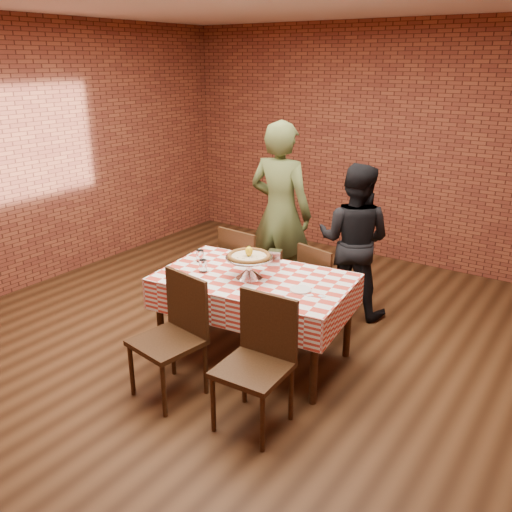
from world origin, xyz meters
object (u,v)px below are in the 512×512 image
at_px(pizza_stand, 249,267).
at_px(chair_far_left, 250,270).
at_px(chair_near_left, 167,340).
at_px(chair_far_right, 326,288).
at_px(pizza, 249,257).
at_px(diner_olive, 280,213).
at_px(table, 255,318).
at_px(water_glass_right, 200,256).
at_px(condiment_caddy, 275,259).
at_px(diner_black, 354,241).
at_px(chair_near_right, 253,367).
at_px(water_glass_left, 203,266).

relative_size(pizza_stand, chair_far_left, 0.43).
xyz_separation_m(chair_near_left, chair_far_right, (0.48, 1.62, -0.04)).
height_order(pizza, diner_olive, diner_olive).
xyz_separation_m(pizza_stand, chair_far_left, (-0.51, 0.73, -0.38)).
distance_m(table, water_glass_right, 0.74).
distance_m(pizza_stand, chair_far_left, 0.97).
xyz_separation_m(condiment_caddy, diner_black, (0.26, 1.02, -0.07)).
relative_size(table, chair_near_left, 1.66).
relative_size(chair_far_left, chair_far_right, 1.06).
distance_m(table, pizza_stand, 0.47).
xyz_separation_m(pizza, chair_near_left, (-0.20, -0.79, -0.47)).
height_order(pizza_stand, condiment_caddy, pizza_stand).
bearing_deg(pizza, diner_black, 76.66).
bearing_deg(chair_near_left, diner_black, 84.98).
bearing_deg(chair_near_right, pizza, 123.82).
height_order(pizza_stand, diner_black, diner_black).
height_order(chair_near_left, chair_far_left, chair_near_left).
bearing_deg(pizza, chair_near_right, -53.18).
bearing_deg(condiment_caddy, chair_near_left, -122.45).
height_order(chair_far_left, diner_olive, diner_olive).
relative_size(pizza, chair_far_left, 0.38).
xyz_separation_m(water_glass_left, condiment_caddy, (0.44, 0.43, 0.02)).
relative_size(chair_near_left, chair_far_left, 1.02).
bearing_deg(pizza, condiment_caddy, 80.47).
distance_m(chair_far_left, chair_far_right, 0.80).
height_order(chair_near_right, chair_far_left, chair_near_right).
relative_size(chair_far_right, diner_olive, 0.46).
bearing_deg(pizza_stand, chair_far_left, 124.91).
bearing_deg(water_glass_left, chair_near_left, -74.06).
height_order(pizza, chair_far_left, pizza).
bearing_deg(chair_near_right, pizza_stand, 123.82).
relative_size(pizza_stand, chair_far_right, 0.45).
distance_m(pizza_stand, pizza, 0.09).
bearing_deg(chair_far_right, table, 84.59).
distance_m(pizza, chair_far_left, 1.01).
bearing_deg(diner_olive, diner_black, -175.46).
relative_size(water_glass_right, chair_far_right, 0.12).
relative_size(water_glass_left, chair_far_left, 0.11).
bearing_deg(diner_olive, water_glass_right, 82.34).
relative_size(pizza, condiment_caddy, 2.28).
xyz_separation_m(water_glass_left, chair_far_left, (-0.12, 0.85, -0.35)).
xyz_separation_m(chair_far_right, diner_olive, (-0.76, 0.40, 0.51)).
distance_m(water_glass_right, chair_far_left, 0.77).
height_order(table, diner_olive, diner_olive).
xyz_separation_m(pizza_stand, chair_far_right, (0.29, 0.83, -0.41)).
xyz_separation_m(chair_near_left, diner_black, (0.51, 2.12, 0.30)).
distance_m(pizza_stand, water_glass_right, 0.57).
relative_size(chair_near_right, chair_far_right, 1.08).
bearing_deg(chair_far_left, diner_olive, -90.59).
bearing_deg(pizza_stand, condiment_caddy, 80.47).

